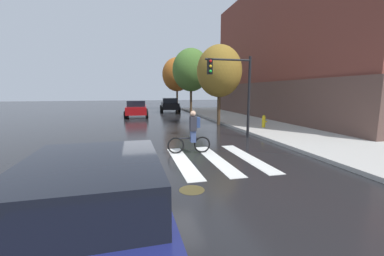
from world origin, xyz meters
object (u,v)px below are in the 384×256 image
(manhole_cover, at_px, (192,190))
(street_tree_far, at_px, (177,74))
(traffic_light_near, at_px, (235,83))
(street_tree_mid, at_px, (191,70))
(sedan_near, at_px, (96,213))
(sedan_mid, at_px, (137,108))
(cyclist, at_px, (192,132))
(sedan_far, at_px, (170,105))
(fire_hydrant, at_px, (264,121))
(street_tree_near, at_px, (219,71))

(manhole_cover, bearing_deg, street_tree_far, 80.61)
(traffic_light_near, height_order, street_tree_mid, street_tree_mid)
(sedan_near, xyz_separation_m, sedan_mid, (0.85, 20.67, -0.01))
(sedan_mid, relative_size, street_tree_far, 0.67)
(cyclist, relative_size, street_tree_mid, 0.25)
(sedan_mid, distance_m, street_tree_mid, 6.97)
(traffic_light_near, relative_size, street_tree_far, 0.61)
(sedan_far, bearing_deg, traffic_light_near, -87.49)
(sedan_mid, relative_size, cyclist, 2.72)
(sedan_mid, height_order, street_tree_mid, street_tree_mid)
(manhole_cover, relative_size, sedan_near, 0.14)
(street_tree_far, bearing_deg, street_tree_mid, -88.69)
(sedan_far, distance_m, fire_hydrant, 15.86)
(fire_hydrant, bearing_deg, sedan_near, -128.86)
(sedan_near, xyz_separation_m, street_tree_far, (6.36, 29.43, 3.82))
(street_tree_near, xyz_separation_m, street_tree_far, (-0.25, 15.84, 0.80))
(manhole_cover, distance_m, sedan_near, 3.12)
(sedan_far, relative_size, traffic_light_near, 1.16)
(sedan_mid, distance_m, sedan_far, 6.77)
(street_tree_far, bearing_deg, fire_hydrant, -83.07)
(sedan_mid, bearing_deg, street_tree_mid, 13.56)
(manhole_cover, distance_m, street_tree_mid, 20.75)
(sedan_mid, bearing_deg, street_tree_far, 57.83)
(manhole_cover, xyz_separation_m, street_tree_far, (4.48, 27.08, 4.64))
(cyclist, bearing_deg, street_tree_mid, 76.83)
(sedan_mid, xyz_separation_m, street_tree_far, (5.51, 8.76, 3.83))
(manhole_cover, height_order, street_tree_mid, street_tree_mid)
(manhole_cover, xyz_separation_m, sedan_near, (-1.88, -2.35, 0.82))
(street_tree_mid, height_order, street_tree_far, street_tree_far)
(manhole_cover, relative_size, street_tree_near, 0.11)
(cyclist, xyz_separation_m, street_tree_near, (3.86, 7.68, 3.00))
(sedan_mid, xyz_separation_m, sedan_far, (4.00, 5.45, 0.03))
(manhole_cover, height_order, sedan_mid, sedan_mid)
(sedan_mid, height_order, street_tree_near, street_tree_near)
(sedan_far, height_order, street_tree_mid, street_tree_mid)
(cyclist, height_order, street_tree_near, street_tree_near)
(sedan_near, xyz_separation_m, cyclist, (2.76, 5.92, 0.02))
(traffic_light_near, xyz_separation_m, street_tree_mid, (0.91, 13.50, 1.76))
(cyclist, bearing_deg, manhole_cover, -103.75)
(sedan_near, bearing_deg, cyclist, 65.00)
(sedan_far, distance_m, cyclist, 20.31)
(sedan_mid, bearing_deg, street_tree_near, -50.81)
(sedan_mid, relative_size, sedan_far, 0.95)
(sedan_near, distance_m, sedan_far, 26.57)
(street_tree_near, relative_size, street_tree_far, 0.83)
(manhole_cover, height_order, sedan_far, sedan_far)
(sedan_near, bearing_deg, street_tree_near, 64.05)
(traffic_light_near, relative_size, fire_hydrant, 5.38)
(sedan_far, xyz_separation_m, fire_hydrant, (3.79, -15.40, -0.31))
(traffic_light_near, bearing_deg, sedan_near, -123.36)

